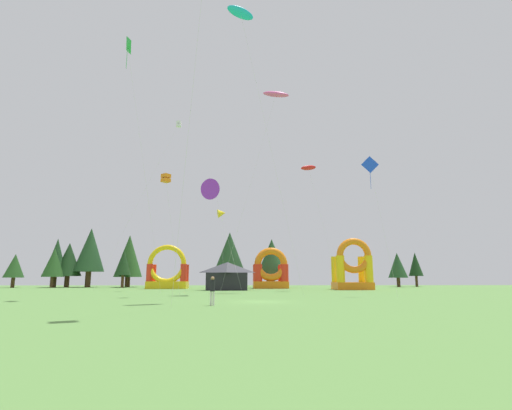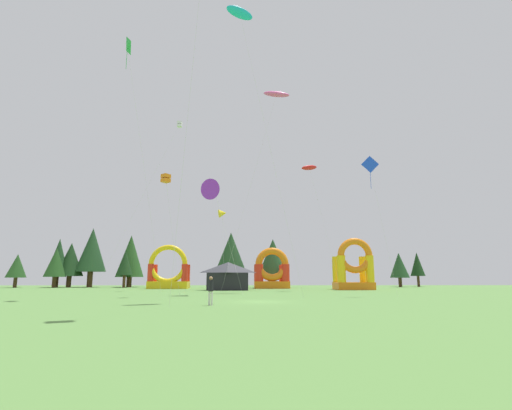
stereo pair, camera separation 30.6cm
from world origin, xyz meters
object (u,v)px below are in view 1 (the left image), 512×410
(kite_pink_parafoil, at_px, (276,94))
(person_far_side, at_px, (212,288))
(kite_green_diamond, at_px, (127,48))
(kite_white_box, at_px, (178,125))
(inflatable_yellow_castle, at_px, (353,270))
(kite_orange_box, at_px, (166,178))
(kite_blue_diamond, at_px, (370,167))
(inflatable_red_slide, at_px, (167,274))
(kite_yellow_delta, at_px, (222,213))
(kite_purple_delta, at_px, (214,190))
(inflatable_blue_arch, at_px, (271,274))
(festival_tent, at_px, (227,276))
(kite_red_parafoil, at_px, (309,168))
(kite_cyan_parafoil, at_px, (241,13))

(kite_pink_parafoil, bearing_deg, person_far_side, -104.91)
(kite_green_diamond, height_order, kite_white_box, kite_green_diamond)
(inflatable_yellow_castle, bearing_deg, kite_orange_box, -140.18)
(inflatable_yellow_castle, bearing_deg, kite_white_box, -175.39)
(kite_blue_diamond, height_order, inflatable_red_slide, kite_blue_diamond)
(inflatable_red_slide, bearing_deg, kite_yellow_delta, -30.20)
(kite_purple_delta, distance_m, inflatable_red_slide, 24.84)
(inflatable_yellow_castle, bearing_deg, kite_blue_diamond, -99.09)
(kite_blue_diamond, bearing_deg, inflatable_blue_arch, 108.03)
(kite_pink_parafoil, relative_size, kite_green_diamond, 1.08)
(festival_tent, bearing_deg, kite_orange_box, -106.86)
(inflatable_yellow_castle, relative_size, festival_tent, 1.31)
(kite_purple_delta, height_order, inflatable_blue_arch, kite_purple_delta)
(kite_pink_parafoil, bearing_deg, inflatable_yellow_castle, 34.92)
(kite_blue_diamond, height_order, kite_red_parafoil, kite_red_parafoil)
(person_far_side, bearing_deg, kite_white_box, -62.76)
(kite_orange_box, xyz_separation_m, kite_purple_delta, (4.52, 3.99, -0.24))
(kite_purple_delta, height_order, inflatable_yellow_castle, kite_purple_delta)
(inflatable_red_slide, relative_size, inflatable_blue_arch, 1.05)
(kite_yellow_delta, xyz_separation_m, kite_orange_box, (-4.44, -20.38, 0.18))
(kite_yellow_delta, distance_m, kite_cyan_parafoil, 30.16)
(kite_white_box, height_order, kite_red_parafoil, kite_white_box)
(kite_pink_parafoil, xyz_separation_m, inflatable_yellow_castle, (11.74, 8.20, -23.44))
(kite_pink_parafoil, bearing_deg, kite_blue_diamond, -51.62)
(kite_blue_diamond, xyz_separation_m, inflatable_yellow_castle, (3.06, 19.15, -10.22))
(kite_pink_parafoil, height_order, kite_purple_delta, kite_pink_parafoil)
(kite_blue_diamond, xyz_separation_m, festival_tent, (-15.24, 17.38, -11.09))
(inflatable_yellow_castle, xyz_separation_m, festival_tent, (-18.30, -1.78, -0.87))
(kite_white_box, bearing_deg, kite_yellow_delta, 22.05)
(kite_pink_parafoil, distance_m, kite_purple_delta, 18.48)
(kite_purple_delta, xyz_separation_m, inflatable_blue_arch, (7.66, 22.87, -8.91))
(kite_pink_parafoil, xyz_separation_m, kite_white_box, (-14.13, 6.11, -2.10))
(kite_green_diamond, xyz_separation_m, inflatable_red_slide, (-0.39, 27.84, -21.75))
(kite_white_box, relative_size, person_far_side, 13.40)
(kite_white_box, height_order, inflatable_red_slide, kite_white_box)
(inflatable_red_slide, bearing_deg, inflatable_blue_arch, 4.85)
(kite_yellow_delta, xyz_separation_m, festival_tent, (1.03, -2.34, -9.30))
(kite_blue_diamond, height_order, kite_orange_box, kite_blue_diamond)
(kite_white_box, distance_m, kite_cyan_parafoil, 25.64)
(kite_blue_diamond, relative_size, kite_orange_box, 1.16)
(kite_blue_diamond, distance_m, kite_white_box, 30.58)
(inflatable_red_slide, height_order, inflatable_blue_arch, inflatable_red_slide)
(kite_cyan_parafoil, xyz_separation_m, kite_orange_box, (-7.34, 6.08, -13.99))
(inflatable_yellow_castle, bearing_deg, person_far_side, -119.53)
(kite_orange_box, bearing_deg, festival_tent, 73.14)
(kite_pink_parafoil, height_order, kite_red_parafoil, kite_pink_parafoil)
(kite_orange_box, height_order, person_far_side, kite_orange_box)
(kite_purple_delta, distance_m, inflatable_blue_arch, 25.72)
(kite_green_diamond, height_order, kite_blue_diamond, kite_green_diamond)
(inflatable_yellow_castle, bearing_deg, inflatable_blue_arch, 148.71)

